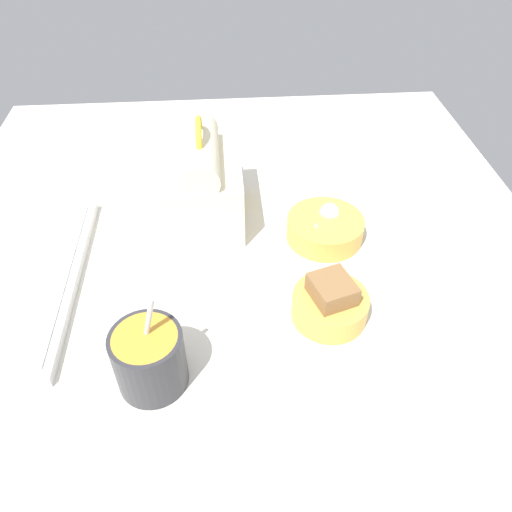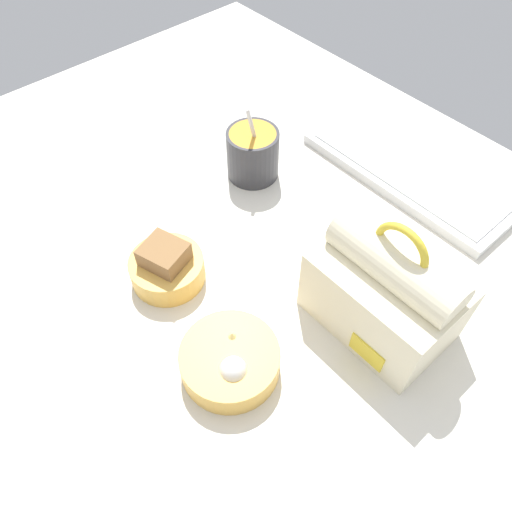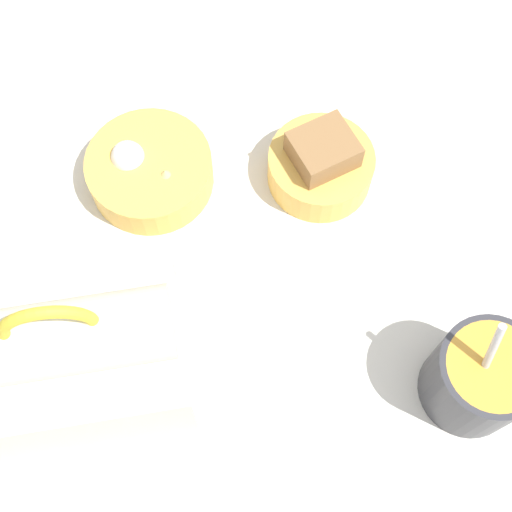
{
  "view_description": "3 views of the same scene",
  "coord_description": "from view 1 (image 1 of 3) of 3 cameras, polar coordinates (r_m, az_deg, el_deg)",
  "views": [
    {
      "loc": [
        -54.64,
        2.36,
        59.96
      ],
      "look_at": [
        2.95,
        -2.14,
        7.0
      ],
      "focal_mm": 35.0,
      "sensor_mm": 36.0,
      "label": 1
    },
    {
      "loc": [
        37.6,
        -32.68,
        65.12
      ],
      "look_at": [
        2.95,
        -2.14,
        7.0
      ],
      "focal_mm": 35.0,
      "sensor_mm": 36.0,
      "label": 2
    },
    {
      "loc": [
        7.49,
        25.13,
        70.79
      ],
      "look_at": [
        2.95,
        -2.14,
        7.0
      ],
      "focal_mm": 50.0,
      "sensor_mm": 36.0,
      "label": 3
    }
  ],
  "objects": [
    {
      "name": "desk_surface",
      "position": [
        0.8,
        -1.36,
        -4.65
      ],
      "size": [
        140.0,
        110.0,
        2.0
      ],
      "color": "silver",
      "rests_on": "ground"
    },
    {
      "name": "keyboard",
      "position": [
        0.88,
        -24.2,
        -2.55
      ],
      "size": [
        39.47,
        14.53,
        2.1
      ],
      "color": "silver",
      "rests_on": "desk_surface"
    },
    {
      "name": "lunch_bag",
      "position": [
        0.91,
        -6.02,
        8.31
      ],
      "size": [
        19.52,
        13.86,
        19.94
      ],
      "color": "#EFE5C1",
      "rests_on": "desk_surface"
    },
    {
      "name": "soup_cup",
      "position": [
        0.67,
        -12.09,
        -11.35
      ],
      "size": [
        9.38,
        9.38,
        15.26
      ],
      "color": "#333338",
      "rests_on": "desk_surface"
    },
    {
      "name": "bento_bowl_sandwich",
      "position": [
        0.75,
        8.46,
        -5.38
      ],
      "size": [
        11.39,
        11.39,
        7.28
      ],
      "color": "#EAB24C",
      "rests_on": "desk_surface"
    },
    {
      "name": "bento_bowl_snacks",
      "position": [
        0.89,
        7.86,
        3.22
      ],
      "size": [
        13.49,
        13.49,
        5.76
      ],
      "color": "#EAB24C",
      "rests_on": "desk_surface"
    }
  ]
}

